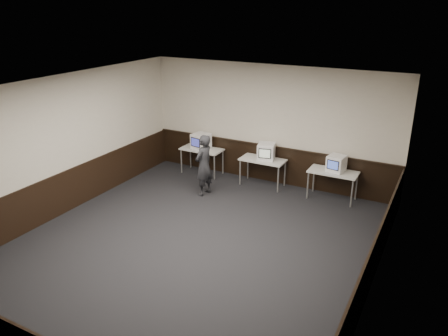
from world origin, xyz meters
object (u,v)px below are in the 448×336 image
object	(u,v)px
desk_center	(263,162)
emac_right	(336,163)
desk_right	(333,174)
person	(204,165)
emac_center	(266,152)
desk_left	(202,151)
emac_left	(201,141)

from	to	relation	value
desk_center	emac_right	distance (m)	1.96
desk_right	person	distance (m)	3.25
desk_center	emac_center	world-z (taller)	emac_center
desk_center	desk_right	size ratio (longest dim) A/B	1.00
desk_right	person	xyz separation A→B (m)	(-2.99, -1.25, 0.12)
desk_right	desk_left	bearing A→B (deg)	180.00
emac_right	person	distance (m)	3.31
desk_left	emac_left	distance (m)	0.29
emac_left	desk_center	bearing A→B (deg)	11.13
emac_left	emac_center	distance (m)	2.00
desk_left	desk_center	xyz separation A→B (m)	(1.90, 0.00, 0.00)
desk_center	person	world-z (taller)	person
desk_left	desk_center	bearing A→B (deg)	0.00
desk_right	emac_left	size ratio (longest dim) A/B	2.22
emac_center	desk_center	bearing A→B (deg)	-177.71
emac_left	emac_center	world-z (taller)	emac_left
desk_left	person	xyz separation A→B (m)	(0.81, -1.25, 0.12)
emac_center	emac_left	bearing A→B (deg)	167.11
emac_center	emac_right	world-z (taller)	emac_center
desk_center	desk_right	distance (m)	1.90
desk_left	desk_center	size ratio (longest dim) A/B	1.00
desk_right	emac_center	distance (m)	1.85
emac_center	emac_right	xyz separation A→B (m)	(1.87, 0.02, -0.02)
emac_right	person	xyz separation A→B (m)	(-3.04, -1.29, -0.15)
emac_center	person	bearing A→B (deg)	-146.30
desk_center	emac_center	distance (m)	0.30
emac_left	emac_right	size ratio (longest dim) A/B	1.12
desk_right	emac_left	world-z (taller)	emac_left
desk_left	desk_center	world-z (taller)	same
desk_right	emac_center	xyz separation A→B (m)	(-1.82, 0.02, 0.29)
desk_left	emac_center	xyz separation A→B (m)	(1.98, 0.02, 0.29)
desk_left	emac_right	size ratio (longest dim) A/B	2.49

